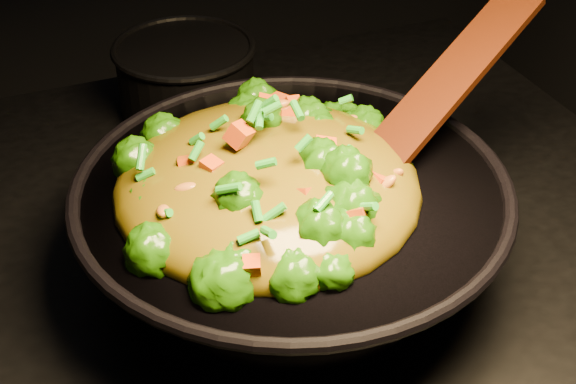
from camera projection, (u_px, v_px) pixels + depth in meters
name	position (u px, v px, depth m)	size (l,w,h in m)	color
wok	(291.00, 232.00, 0.89)	(0.46, 0.46, 0.13)	black
stir_fry	(267.00, 147.00, 0.81)	(0.32, 0.32, 0.11)	#205906
spatula	(435.00, 97.00, 0.88)	(0.36, 0.05, 0.01)	#321706
back_pot	(186.00, 79.00, 1.18)	(0.20, 0.20, 0.11)	black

